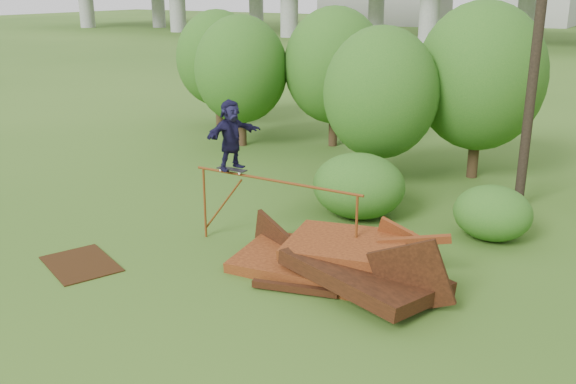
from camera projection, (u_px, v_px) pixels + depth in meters
The scene contains 14 objects.
ground at pixel (271, 294), 13.60m from camera, with size 240.00×240.00×0.00m, color #2D5116.
scrap_pile at pixel (340, 262), 14.22m from camera, with size 5.57×2.95×1.83m.
grind_rail at pixel (275, 196), 15.24m from camera, with size 4.56×0.13×1.89m.
skateboard at pixel (232, 169), 15.70m from camera, with size 0.79×0.22×0.08m.
skater at pixel (231, 135), 15.43m from camera, with size 1.58×0.50×1.71m, color #171434.
flat_plate at pixel (81, 264), 15.06m from camera, with size 1.94×1.39×0.03m, color black.
tree_0 at pixel (241, 70), 25.30m from camera, with size 3.68×3.68×5.20m.
tree_1 at pixel (334, 66), 25.18m from camera, with size 3.97×3.97×5.52m.
tree_2 at pixel (381, 93), 20.12m from camera, with size 3.63×3.63×5.11m.
tree_3 at pixel (481, 77), 20.85m from camera, with size 4.21×4.21×5.84m.
tree_6 at pixel (218, 58), 29.12m from camera, with size 3.75×3.75×5.24m.
shrub_left at pixel (359, 186), 17.92m from camera, with size 2.62×2.42×1.82m, color #184E15.
shrub_right at pixel (493, 213), 16.38m from camera, with size 1.99×1.83×1.41m, color #184E15.
utility_pole at pixel (537, 46), 17.46m from camera, with size 1.40×0.28×9.17m.
Camera 1 is at (6.70, -10.29, 6.27)m, focal length 40.00 mm.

